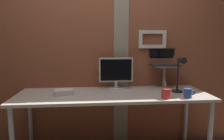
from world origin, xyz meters
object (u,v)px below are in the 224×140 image
at_px(monitor, 116,71).
at_px(desk_lamp, 180,71).
at_px(laptop, 163,61).
at_px(coffee_mug, 188,93).
at_px(pen_cup, 166,93).

bearing_deg(monitor, desk_lamp, -21.97).
xyz_separation_m(monitor, laptop, (0.60, 0.06, 0.12)).
xyz_separation_m(desk_lamp, coffee_mug, (0.01, -0.19, -0.21)).
relative_size(monitor, pen_cup, 2.44).
relative_size(desk_lamp, pen_cup, 2.42).
bearing_deg(laptop, coffee_mug, -80.06).
height_order(desk_lamp, pen_cup, desk_lamp).
bearing_deg(pen_cup, desk_lamp, 41.02).
height_order(monitor, desk_lamp, desk_lamp).
bearing_deg(desk_lamp, pen_cup, -138.98).
bearing_deg(laptop, desk_lamp, -76.70).
height_order(laptop, desk_lamp, laptop).
relative_size(desk_lamp, coffee_mug, 3.45).
xyz_separation_m(laptop, pen_cup, (-0.14, -0.53, -0.28)).
xyz_separation_m(monitor, coffee_mug, (0.70, -0.47, -0.17)).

